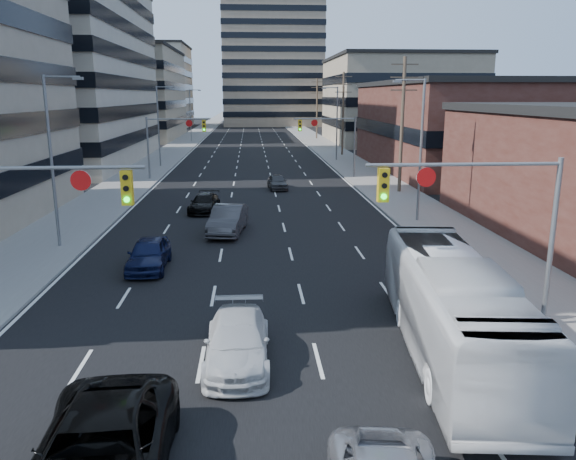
# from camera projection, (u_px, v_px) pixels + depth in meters

# --- Properties ---
(road_surface) EXTENTS (18.00, 300.00, 0.02)m
(road_surface) POSITION_uv_depth(u_px,v_px,m) (251.00, 129.00, 137.52)
(road_surface) COLOR black
(road_surface) RESTS_ON ground
(sidewalk_left) EXTENTS (5.00, 300.00, 0.15)m
(sidewalk_left) POSITION_uv_depth(u_px,v_px,m) (204.00, 129.00, 136.77)
(sidewalk_left) COLOR slate
(sidewalk_left) RESTS_ON ground
(sidewalk_right) EXTENTS (5.00, 300.00, 0.15)m
(sidewalk_right) POSITION_uv_depth(u_px,v_px,m) (298.00, 128.00, 138.24)
(sidewalk_right) COLOR slate
(sidewalk_right) RESTS_ON ground
(office_left_mid) EXTENTS (26.00, 34.00, 28.00)m
(office_left_mid) POSITION_uv_depth(u_px,v_px,m) (16.00, 42.00, 64.60)
(office_left_mid) COLOR #ADA089
(office_left_mid) RESTS_ON ground
(office_left_far) EXTENTS (20.00, 30.00, 16.00)m
(office_left_far) POSITION_uv_depth(u_px,v_px,m) (123.00, 95.00, 105.01)
(office_left_far) COLOR gray
(office_left_far) RESTS_ON ground
(storefront_right_mid) EXTENTS (20.00, 30.00, 9.00)m
(storefront_right_mid) POSITION_uv_depth(u_px,v_px,m) (475.00, 129.00, 60.40)
(storefront_right_mid) COLOR #472119
(storefront_right_mid) RESTS_ON ground
(office_right_far) EXTENTS (22.00, 28.00, 14.00)m
(office_right_far) POSITION_uv_depth(u_px,v_px,m) (396.00, 101.00, 96.74)
(office_right_far) COLOR gray
(office_right_far) RESTS_ON ground
(apartment_tower) EXTENTS (26.00, 26.00, 58.00)m
(apartment_tower) POSITION_uv_depth(u_px,v_px,m) (272.00, 15.00, 150.53)
(apartment_tower) COLOR gray
(apartment_tower) RESTS_ON ground
(bg_block_left) EXTENTS (24.00, 24.00, 20.00)m
(bg_block_left) POSITION_uv_depth(u_px,v_px,m) (141.00, 87.00, 143.09)
(bg_block_left) COLOR #ADA089
(bg_block_left) RESTS_ON ground
(bg_block_right) EXTENTS (22.00, 22.00, 12.00)m
(bg_block_right) POSITION_uv_depth(u_px,v_px,m) (381.00, 104.00, 138.18)
(bg_block_right) COLOR gray
(bg_block_right) RESTS_ON ground
(signal_near_left) EXTENTS (6.59, 0.33, 6.00)m
(signal_near_left) POSITION_uv_depth(u_px,v_px,m) (21.00, 215.00, 17.67)
(signal_near_left) COLOR slate
(signal_near_left) RESTS_ON ground
(signal_near_right) EXTENTS (6.59, 0.33, 6.00)m
(signal_near_right) POSITION_uv_depth(u_px,v_px,m) (482.00, 209.00, 18.63)
(signal_near_right) COLOR slate
(signal_near_right) RESTS_ON ground
(signal_far_left) EXTENTS (6.09, 0.33, 6.00)m
(signal_far_left) POSITION_uv_depth(u_px,v_px,m) (172.00, 135.00, 53.56)
(signal_far_left) COLOR slate
(signal_far_left) RESTS_ON ground
(signal_far_right) EXTENTS (6.09, 0.33, 6.00)m
(signal_far_right) POSITION_uv_depth(u_px,v_px,m) (331.00, 134.00, 54.54)
(signal_far_right) COLOR slate
(signal_far_right) RESTS_ON ground
(utility_pole_block) EXTENTS (2.20, 0.28, 11.00)m
(utility_pole_block) POSITION_uv_depth(u_px,v_px,m) (402.00, 123.00, 45.76)
(utility_pole_block) COLOR #4C3D2D
(utility_pole_block) RESTS_ON ground
(utility_pole_midblock) EXTENTS (2.20, 0.28, 11.00)m
(utility_pole_midblock) POSITION_uv_depth(u_px,v_px,m) (343.00, 112.00, 74.86)
(utility_pole_midblock) COLOR #4C3D2D
(utility_pole_midblock) RESTS_ON ground
(utility_pole_distant) EXTENTS (2.20, 0.28, 11.00)m
(utility_pole_distant) POSITION_uv_depth(u_px,v_px,m) (317.00, 108.00, 103.97)
(utility_pole_distant) COLOR #4C3D2D
(utility_pole_distant) RESTS_ON ground
(streetlight_left_near) EXTENTS (2.03, 0.22, 9.00)m
(streetlight_left_near) POSITION_uv_depth(u_px,v_px,m) (54.00, 154.00, 28.96)
(streetlight_left_near) COLOR slate
(streetlight_left_near) RESTS_ON ground
(streetlight_left_mid) EXTENTS (2.03, 0.22, 9.00)m
(streetlight_left_mid) POSITION_uv_depth(u_px,v_px,m) (160.00, 122.00, 62.91)
(streetlight_left_mid) COLOR slate
(streetlight_left_mid) RESTS_ON ground
(streetlight_left_far) EXTENTS (2.03, 0.22, 9.00)m
(streetlight_left_far) POSITION_uv_depth(u_px,v_px,m) (191.00, 113.00, 96.87)
(streetlight_left_far) COLOR slate
(streetlight_left_far) RESTS_ON ground
(streetlight_right_near) EXTENTS (2.03, 0.22, 9.00)m
(streetlight_right_near) POSITION_uv_depth(u_px,v_px,m) (419.00, 143.00, 35.14)
(streetlight_right_near) COLOR slate
(streetlight_right_near) RESTS_ON ground
(streetlight_right_far) EXTENTS (2.03, 0.22, 9.00)m
(streetlight_right_far) POSITION_uv_depth(u_px,v_px,m) (336.00, 120.00, 69.09)
(streetlight_right_far) COLOR slate
(streetlight_right_far) RESTS_ON ground
(black_pickup) EXTENTS (3.04, 6.15, 1.68)m
(black_pickup) POSITION_uv_depth(u_px,v_px,m) (100.00, 457.00, 11.38)
(black_pickup) COLOR black
(black_pickup) RESTS_ON ground
(white_van) EXTENTS (1.98, 4.78, 1.38)m
(white_van) POSITION_uv_depth(u_px,v_px,m) (237.00, 341.00, 17.08)
(white_van) COLOR silver
(white_van) RESTS_ON ground
(transit_bus) EXTENTS (3.79, 11.47, 3.14)m
(transit_bus) POSITION_uv_depth(u_px,v_px,m) (452.00, 308.00, 17.41)
(transit_bus) COLOR silver
(transit_bus) RESTS_ON ground
(sedan_blue) EXTENTS (1.78, 4.35, 1.48)m
(sedan_blue) POSITION_uv_depth(u_px,v_px,m) (149.00, 254.00, 26.35)
(sedan_blue) COLOR #0D1437
(sedan_blue) RESTS_ON ground
(sedan_grey_center) EXTENTS (2.42, 5.19, 1.65)m
(sedan_grey_center) POSITION_uv_depth(u_px,v_px,m) (228.00, 220.00, 33.19)
(sedan_grey_center) COLOR #39383B
(sedan_grey_center) RESTS_ON ground
(sedan_black_far) EXTENTS (2.23, 4.47, 1.25)m
(sedan_black_far) POSITION_uv_depth(u_px,v_px,m) (204.00, 203.00, 39.37)
(sedan_black_far) COLOR black
(sedan_black_far) RESTS_ON ground
(sedan_grey_right) EXTENTS (1.85, 3.93, 1.30)m
(sedan_grey_right) POSITION_uv_depth(u_px,v_px,m) (277.00, 182.00, 48.87)
(sedan_grey_right) COLOR #39393C
(sedan_grey_right) RESTS_ON ground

